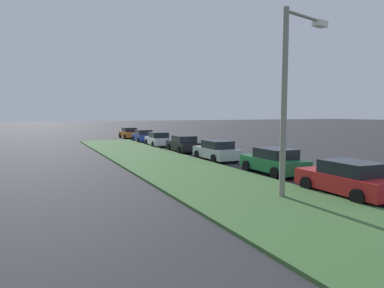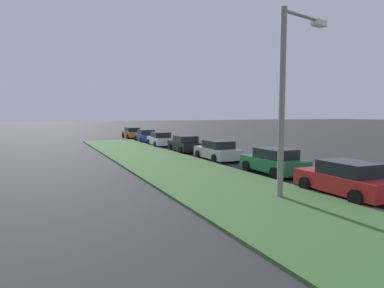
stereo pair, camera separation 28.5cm
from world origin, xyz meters
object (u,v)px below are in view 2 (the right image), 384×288
at_px(parked_car_silver, 217,151).
at_px(parked_car_black, 185,144).
at_px(parked_car_orange, 132,133).
at_px(streetlight, 288,89).
at_px(parked_car_red, 346,179).
at_px(parked_car_green, 274,162).
at_px(parked_car_white, 160,139).
at_px(parked_car_blue, 146,136).

xyz_separation_m(parked_car_silver, parked_car_black, (5.93, 0.06, 0.00)).
bearing_deg(parked_car_silver, parked_car_black, 1.05).
xyz_separation_m(parked_car_orange, streetlight, (-35.46, 2.61, 3.67)).
relative_size(parked_car_red, parked_car_green, 1.00).
xyz_separation_m(parked_car_white, streetlight, (-23.02, 2.48, 3.67)).
bearing_deg(parked_car_silver, parked_car_blue, 0.97).
relative_size(parked_car_red, parked_car_blue, 1.00).
bearing_deg(parked_car_red, parked_car_green, -4.23).
xyz_separation_m(parked_car_green, parked_car_white, (18.35, 0.50, 0.00)).
distance_m(parked_car_red, parked_car_green, 5.50).
relative_size(parked_car_red, parked_car_orange, 1.00).
bearing_deg(parked_car_white, streetlight, 177.00).
bearing_deg(parked_car_silver, parked_car_green, -177.19).
xyz_separation_m(parked_car_silver, streetlight, (-10.91, 2.73, 3.67)).
relative_size(parked_car_white, parked_car_blue, 1.01).
bearing_deg(parked_car_red, parked_car_white, 1.05).
bearing_deg(streetlight, parked_car_red, -108.15).
bearing_deg(parked_car_black, parked_car_white, 3.86).
distance_m(parked_car_white, parked_car_orange, 12.45).
distance_m(parked_car_green, streetlight, 6.64).
height_order(parked_car_silver, parked_car_white, same).
bearing_deg(parked_car_white, parked_car_black, -175.09).
distance_m(parked_car_black, parked_car_white, 6.19).
relative_size(parked_car_white, parked_car_orange, 1.02).
bearing_deg(parked_car_green, parked_car_red, 175.69).
relative_size(parked_car_black, parked_car_blue, 1.00).
height_order(parked_car_silver, parked_car_blue, same).
xyz_separation_m(parked_car_green, parked_car_orange, (30.80, 0.37, 0.00)).
distance_m(parked_car_blue, parked_car_orange, 6.79).
bearing_deg(parked_car_white, parked_car_red, -176.86).
distance_m(parked_car_red, parked_car_white, 23.83).
bearing_deg(parked_car_blue, streetlight, 176.51).
relative_size(parked_car_blue, streetlight, 0.58).
relative_size(parked_car_green, streetlight, 0.58).
bearing_deg(parked_car_blue, parked_car_orange, 1.29).
distance_m(parked_car_orange, streetlight, 35.75).
xyz_separation_m(parked_car_black, parked_car_blue, (11.84, 0.10, 0.00)).
height_order(parked_car_green, parked_car_black, same).
bearing_deg(parked_car_green, parked_car_orange, 1.67).
bearing_deg(parked_car_green, parked_car_black, 2.46).
relative_size(parked_car_silver, parked_car_white, 0.98).
height_order(parked_car_black, parked_car_blue, same).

